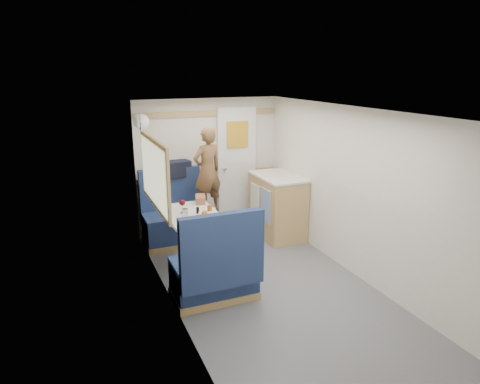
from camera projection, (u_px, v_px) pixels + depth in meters
name	position (u px, v px, depth m)	size (l,w,h in m)	color
floor	(275.00, 293.00, 4.76)	(4.50, 4.50, 0.00)	#515156
ceiling	(280.00, 112.00, 4.21)	(4.50, 4.50, 0.00)	silver
wall_back	(209.00, 165.00, 6.48)	(2.20, 0.02, 2.00)	silver
wall_left	(175.00, 222.00, 4.08)	(0.02, 4.50, 2.00)	silver
wall_right	(363.00, 196.00, 4.89)	(0.02, 4.50, 2.00)	silver
oak_trim_low	(209.00, 175.00, 6.50)	(2.15, 0.02, 0.08)	tan
oak_trim_high	(208.00, 113.00, 6.25)	(2.15, 0.02, 0.08)	tan
side_window	(154.00, 174.00, 4.90)	(0.04, 1.30, 0.72)	#ABB297
rear_door	(237.00, 165.00, 6.62)	(0.62, 0.12, 1.86)	white
dinette_table	(192.00, 224.00, 5.25)	(0.62, 0.92, 0.72)	white
bench_far	(175.00, 222.00, 6.09)	(0.90, 0.59, 1.05)	navy
bench_near	(216.00, 274.00, 4.56)	(0.90, 0.59, 1.05)	navy
ledge	(169.00, 179.00, 6.16)	(0.90, 0.14, 0.04)	tan
dome_light	(141.00, 122.00, 5.53)	(0.20, 0.20, 0.20)	white
galley_counter	(277.00, 205.00, 6.31)	(0.57, 0.92, 0.92)	tan
person	(207.00, 171.00, 5.89)	(0.44, 0.29, 1.21)	brown
duffel_bag	(173.00, 169.00, 6.14)	(0.48, 0.23, 0.23)	black
tray	(204.00, 213.00, 5.16)	(0.28, 0.36, 0.02)	white
orange_fruit	(204.00, 213.00, 5.02)	(0.07, 0.07, 0.07)	orange
cheese_block	(203.00, 214.00, 5.04)	(0.10, 0.06, 0.04)	#DED680
wine_glass	(182.00, 203.00, 5.17)	(0.08, 0.08, 0.17)	white
tumbler_left	(185.00, 213.00, 5.01)	(0.07, 0.07, 0.11)	silver
beer_glass	(210.00, 209.00, 5.21)	(0.06, 0.06, 0.09)	#914615
pepper_grinder	(198.00, 211.00, 5.11)	(0.04, 0.04, 0.10)	black
salt_grinder	(186.00, 211.00, 5.12)	(0.03, 0.03, 0.08)	white
bread_loaf	(200.00, 199.00, 5.58)	(0.12, 0.23, 0.09)	olive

